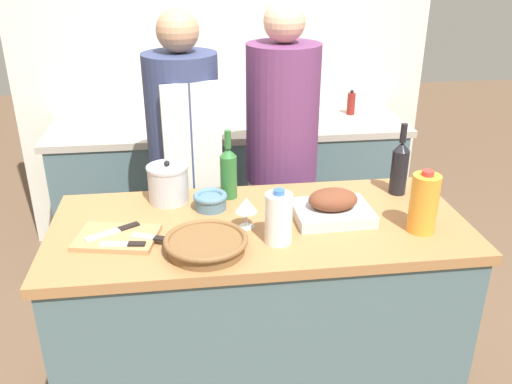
{
  "coord_description": "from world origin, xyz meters",
  "views": [
    {
      "loc": [
        -0.25,
        -1.82,
        1.88
      ],
      "look_at": [
        0.0,
        0.11,
        1.0
      ],
      "focal_mm": 38.0,
      "sensor_mm": 36.0,
      "label": 1
    }
  ],
  "objects_px": {
    "knife_bread": "(124,244)",
    "stand_mixer": "(202,101)",
    "roasting_pan": "(332,207)",
    "mixing_bowl": "(210,200)",
    "knife_paring": "(151,237)",
    "stock_pot": "(168,183)",
    "juice_jug": "(424,203)",
    "wine_glass_left": "(246,206)",
    "wine_bottle_green": "(400,166)",
    "condiment_bottle_tall": "(287,103)",
    "condiment_bottle_short": "(351,103)",
    "knife_chef": "(115,231)",
    "cutting_board": "(117,238)",
    "person_cook_guest": "(282,156)",
    "person_cook_aproned": "(186,166)",
    "milk_jug": "(278,218)",
    "wicker_basket": "(206,244)",
    "wine_bottle_dark": "(228,171)"
  },
  "relations": [
    {
      "from": "wine_bottle_green",
      "to": "wine_glass_left",
      "type": "bearing_deg",
      "value": -161.48
    },
    {
      "from": "milk_jug",
      "to": "knife_paring",
      "type": "relative_size",
      "value": 1.48
    },
    {
      "from": "roasting_pan",
      "to": "mixing_bowl",
      "type": "distance_m",
      "value": 0.48
    },
    {
      "from": "knife_paring",
      "to": "juice_jug",
      "type": "bearing_deg",
      "value": -2.11
    },
    {
      "from": "juice_jug",
      "to": "wine_bottle_green",
      "type": "bearing_deg",
      "value": 83.82
    },
    {
      "from": "juice_jug",
      "to": "knife_bread",
      "type": "relative_size",
      "value": 1.49
    },
    {
      "from": "knife_paring",
      "to": "mixing_bowl",
      "type": "bearing_deg",
      "value": 48.44
    },
    {
      "from": "condiment_bottle_short",
      "to": "person_cook_aproned",
      "type": "height_order",
      "value": "person_cook_aproned"
    },
    {
      "from": "milk_jug",
      "to": "condiment_bottle_tall",
      "type": "bearing_deg",
      "value": 78.48
    },
    {
      "from": "knife_paring",
      "to": "knife_bread",
      "type": "xyz_separation_m",
      "value": [
        -0.09,
        -0.04,
        -0.0
      ]
    },
    {
      "from": "cutting_board",
      "to": "person_cook_guest",
      "type": "bearing_deg",
      "value": 46.29
    },
    {
      "from": "cutting_board",
      "to": "milk_jug",
      "type": "xyz_separation_m",
      "value": [
        0.57,
        -0.09,
        0.09
      ]
    },
    {
      "from": "roasting_pan",
      "to": "mixing_bowl",
      "type": "bearing_deg",
      "value": 162.78
    },
    {
      "from": "knife_bread",
      "to": "stand_mixer",
      "type": "relative_size",
      "value": 0.46
    },
    {
      "from": "roasting_pan",
      "to": "condiment_bottle_short",
      "type": "distance_m",
      "value": 1.55
    },
    {
      "from": "wine_bottle_green",
      "to": "person_cook_guest",
      "type": "height_order",
      "value": "person_cook_guest"
    },
    {
      "from": "juice_jug",
      "to": "wine_glass_left",
      "type": "distance_m",
      "value": 0.65
    },
    {
      "from": "stock_pot",
      "to": "juice_jug",
      "type": "distance_m",
      "value": 1.0
    },
    {
      "from": "stock_pot",
      "to": "stand_mixer",
      "type": "xyz_separation_m",
      "value": [
        0.19,
        1.12,
        0.04
      ]
    },
    {
      "from": "wine_bottle_green",
      "to": "knife_paring",
      "type": "height_order",
      "value": "wine_bottle_green"
    },
    {
      "from": "condiment_bottle_short",
      "to": "knife_bread",
      "type": "bearing_deg",
      "value": -128.71
    },
    {
      "from": "roasting_pan",
      "to": "person_cook_guest",
      "type": "xyz_separation_m",
      "value": [
        -0.08,
        0.7,
        -0.05
      ]
    },
    {
      "from": "cutting_board",
      "to": "knife_paring",
      "type": "distance_m",
      "value": 0.13
    },
    {
      "from": "knife_paring",
      "to": "stock_pot",
      "type": "bearing_deg",
      "value": 80.62
    },
    {
      "from": "roasting_pan",
      "to": "cutting_board",
      "type": "distance_m",
      "value": 0.81
    },
    {
      "from": "condiment_bottle_short",
      "to": "person_cook_guest",
      "type": "distance_m",
      "value": 0.96
    },
    {
      "from": "knife_bread",
      "to": "person_cook_aproned",
      "type": "bearing_deg",
      "value": 74.56
    },
    {
      "from": "stand_mixer",
      "to": "cutting_board",
      "type": "bearing_deg",
      "value": -104.37
    },
    {
      "from": "knife_paring",
      "to": "condiment_bottle_tall",
      "type": "distance_m",
      "value": 1.73
    },
    {
      "from": "condiment_bottle_tall",
      "to": "condiment_bottle_short",
      "type": "bearing_deg",
      "value": 3.45
    },
    {
      "from": "wine_bottle_green",
      "to": "person_cook_guest",
      "type": "relative_size",
      "value": 0.18
    },
    {
      "from": "mixing_bowl",
      "to": "stand_mixer",
      "type": "relative_size",
      "value": 0.4
    },
    {
      "from": "mixing_bowl",
      "to": "wine_bottle_green",
      "type": "relative_size",
      "value": 0.45
    },
    {
      "from": "wine_bottle_green",
      "to": "condiment_bottle_short",
      "type": "distance_m",
      "value": 1.28
    },
    {
      "from": "roasting_pan",
      "to": "wicker_basket",
      "type": "xyz_separation_m",
      "value": [
        -0.5,
        -0.19,
        -0.02
      ]
    },
    {
      "from": "wine_bottle_green",
      "to": "condiment_bottle_short",
      "type": "height_order",
      "value": "wine_bottle_green"
    },
    {
      "from": "milk_jug",
      "to": "stock_pot",
      "type": "bearing_deg",
      "value": 134.59
    },
    {
      "from": "mixing_bowl",
      "to": "knife_bread",
      "type": "xyz_separation_m",
      "value": [
        -0.31,
        -0.29,
        -0.02
      ]
    },
    {
      "from": "wine_glass_left",
      "to": "person_cook_guest",
      "type": "relative_size",
      "value": 0.07
    },
    {
      "from": "wicker_basket",
      "to": "milk_jug",
      "type": "xyz_separation_m",
      "value": [
        0.26,
        0.03,
        0.06
      ]
    },
    {
      "from": "wicker_basket",
      "to": "person_cook_guest",
      "type": "relative_size",
      "value": 0.17
    },
    {
      "from": "stand_mixer",
      "to": "person_cook_guest",
      "type": "height_order",
      "value": "person_cook_guest"
    },
    {
      "from": "roasting_pan",
      "to": "cutting_board",
      "type": "bearing_deg",
      "value": -175.05
    },
    {
      "from": "stand_mixer",
      "to": "knife_chef",
      "type": "bearing_deg",
      "value": -105.04
    },
    {
      "from": "condiment_bottle_short",
      "to": "knife_chef",
      "type": "bearing_deg",
      "value": -131.48
    },
    {
      "from": "wine_glass_left",
      "to": "person_cook_aproned",
      "type": "relative_size",
      "value": 0.07
    },
    {
      "from": "wicker_basket",
      "to": "milk_jug",
      "type": "relative_size",
      "value": 1.44
    },
    {
      "from": "juice_jug",
      "to": "wine_bottle_dark",
      "type": "relative_size",
      "value": 0.81
    },
    {
      "from": "stock_pot",
      "to": "knife_bread",
      "type": "bearing_deg",
      "value": -111.33
    },
    {
      "from": "wine_bottle_green",
      "to": "milk_jug",
      "type": "bearing_deg",
      "value": -148.7
    }
  ]
}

